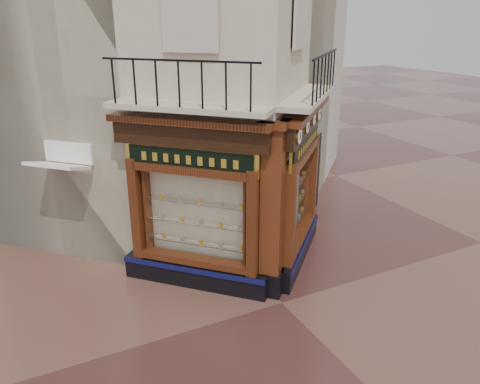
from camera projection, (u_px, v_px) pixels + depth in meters
ground at (282, 303)px, 10.32m from camera, size 80.00×80.00×0.00m
main_building at (176, 14)px, 13.35m from camera, size 11.31×11.31×12.00m
neighbour_left at (75, 31)px, 14.56m from camera, size 11.31×11.31×11.00m
neighbour_right at (219, 29)px, 16.64m from camera, size 11.31×11.31×11.00m
shopfront_left at (193, 207)px, 10.35m from camera, size 2.86×2.86×3.98m
shopfront_right at (300, 187)px, 11.52m from camera, size 2.86×2.86×3.98m
corner_pilaster at (272, 214)px, 10.05m from camera, size 0.85×0.85×3.98m
balcony at (252, 101)px, 10.08m from camera, size 5.94×2.97×1.03m
clock_a at (299, 136)px, 9.67m from camera, size 0.31×0.31×0.39m
clock_b at (307, 127)px, 10.44m from camera, size 0.26×0.26×0.32m
clock_c at (314, 119)px, 11.20m from camera, size 0.26×0.26×0.32m
clock_d at (319, 113)px, 11.88m from camera, size 0.32×0.32×0.41m
awning at (72, 267)px, 11.78m from camera, size 1.48×1.48×0.29m
signboard_left at (190, 159)px, 9.88m from camera, size 2.20×2.20×0.59m
signboard_right at (305, 143)px, 11.11m from camera, size 2.20×2.20×0.59m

